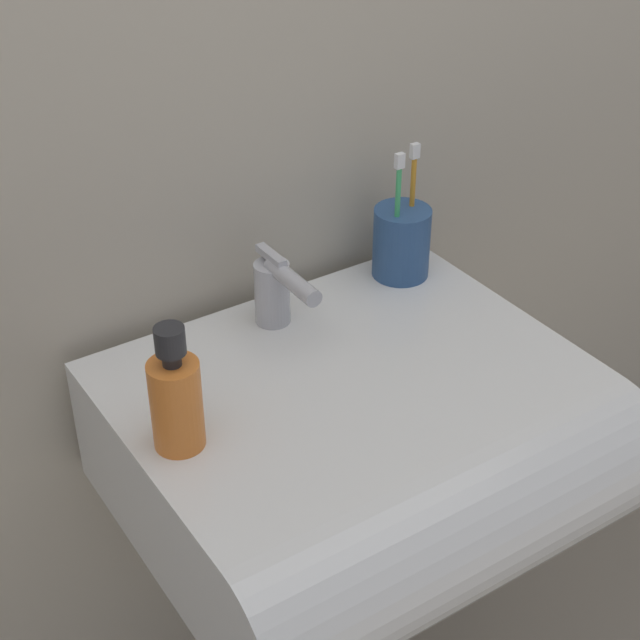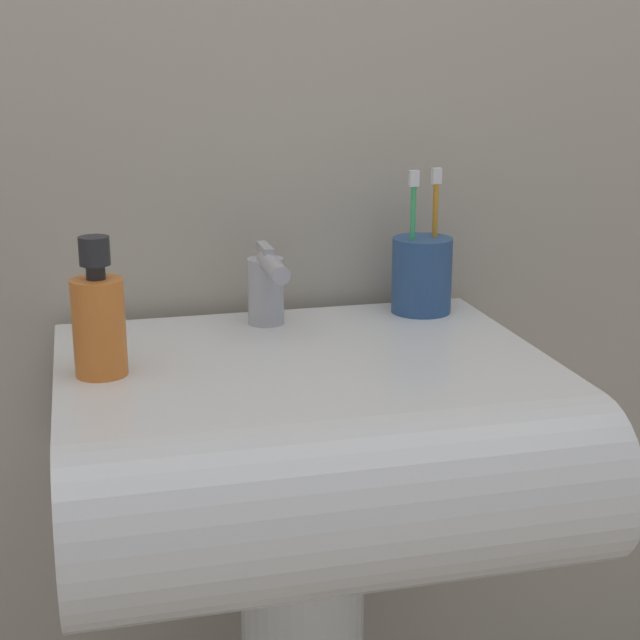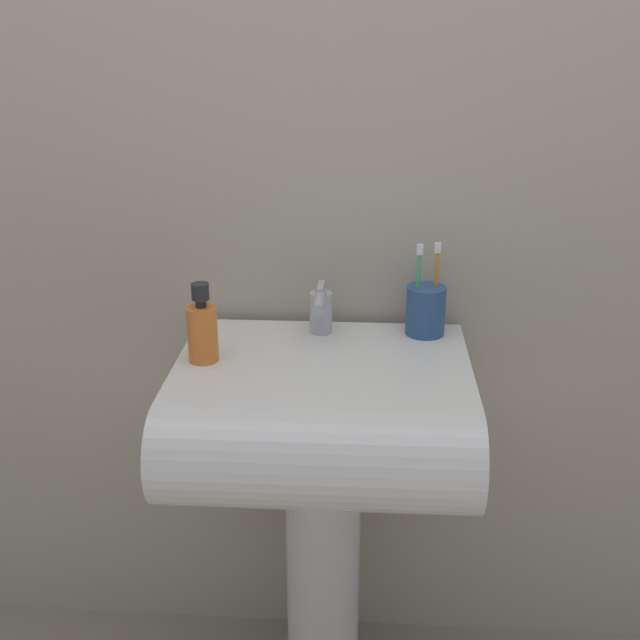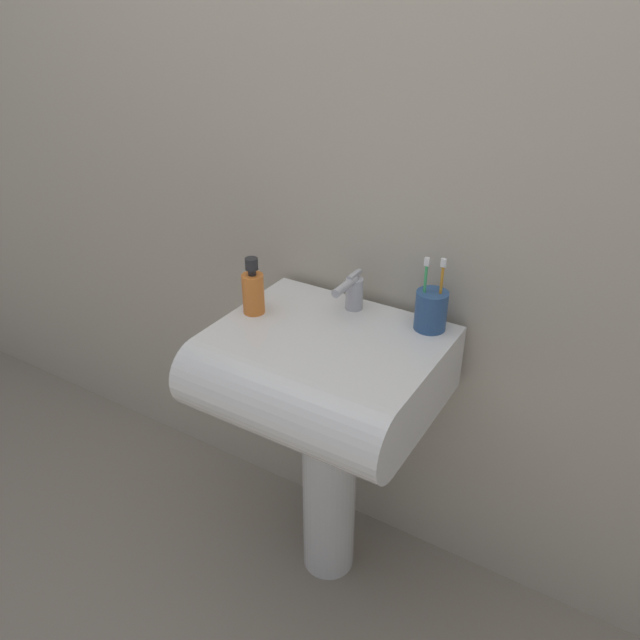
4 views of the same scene
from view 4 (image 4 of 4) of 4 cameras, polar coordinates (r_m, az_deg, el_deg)
name	(u,v)px [view 4 (image 4 of 4)]	position (r m, az deg, el deg)	size (l,w,h in m)	color
ground_plane	(328,559)	(2.03, 0.78, -21.03)	(6.00, 6.00, 0.00)	gray
wall_back	(384,144)	(1.55, 5.83, 15.69)	(5.00, 0.05, 2.40)	#B7AD99
sink_pedestal	(329,483)	(1.80, 0.85, -14.65)	(0.15, 0.15, 0.63)	white
sink_basin	(318,375)	(1.51, -0.21, -5.01)	(0.54, 0.48, 0.17)	white
faucet	(352,292)	(1.58, 2.98, 2.61)	(0.05, 0.13, 0.10)	#B7B7BC
toothbrush_cup	(431,310)	(1.52, 10.12, 0.92)	(0.08, 0.08, 0.19)	#2D5184
soap_bottle	(253,291)	(1.57, -6.14, 2.66)	(0.06, 0.06, 0.15)	orange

